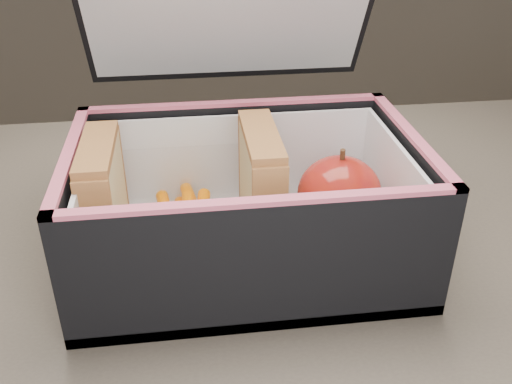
{
  "coord_description": "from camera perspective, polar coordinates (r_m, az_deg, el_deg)",
  "views": [
    {
      "loc": [
        -0.03,
        -0.4,
        1.07
      ],
      "look_at": [
        0.03,
        0.05,
        0.81
      ],
      "focal_mm": 40.0,
      "sensor_mm": 36.0,
      "label": 1
    }
  ],
  "objects": [
    {
      "name": "sandwich_left",
      "position": [
        0.51,
        -14.9,
        -0.93
      ],
      "size": [
        0.03,
        0.1,
        0.11
      ],
      "color": "tan",
      "rests_on": "plastic_tub"
    },
    {
      "name": "red_apple",
      "position": [
        0.53,
        8.33,
        -0.22
      ],
      "size": [
        0.1,
        0.1,
        0.08
      ],
      "rotation": [
        0.0,
        0.0,
        -0.36
      ],
      "color": "maroon",
      "rests_on": "paper_napkin"
    },
    {
      "name": "plastic_tub",
      "position": [
        0.51,
        -7.07,
        -2.35
      ],
      "size": [
        0.18,
        0.13,
        0.08
      ],
      "primitive_type": null,
      "color": "white",
      "rests_on": "lunch_bag"
    },
    {
      "name": "lunch_bag",
      "position": [
        0.51,
        -1.03,
        -0.21
      ],
      "size": [
        0.3,
        0.3,
        0.29
      ],
      "color": "black",
      "rests_on": "kitchen_table"
    },
    {
      "name": "sandwich_right",
      "position": [
        0.51,
        0.5,
        0.22
      ],
      "size": [
        0.03,
        0.1,
        0.11
      ],
      "color": "tan",
      "rests_on": "plastic_tub"
    },
    {
      "name": "paper_napkin",
      "position": [
        0.56,
        7.68,
        -3.53
      ],
      "size": [
        0.1,
        0.1,
        0.01
      ],
      "primitive_type": "cube",
      "rotation": [
        0.0,
        0.0,
        -0.4
      ],
      "color": "white",
      "rests_on": "lunch_bag"
    },
    {
      "name": "carrot_sticks",
      "position": [
        0.53,
        -6.91,
        -3.1
      ],
      "size": [
        0.05,
        0.13,
        0.03
      ],
      "color": "#E96600",
      "rests_on": "plastic_tub"
    },
    {
      "name": "kitchen_table",
      "position": [
        0.58,
        -2.3,
        -16.13
      ],
      "size": [
        1.2,
        0.8,
        0.75
      ],
      "color": "#665A4C",
      "rests_on": "ground"
    }
  ]
}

